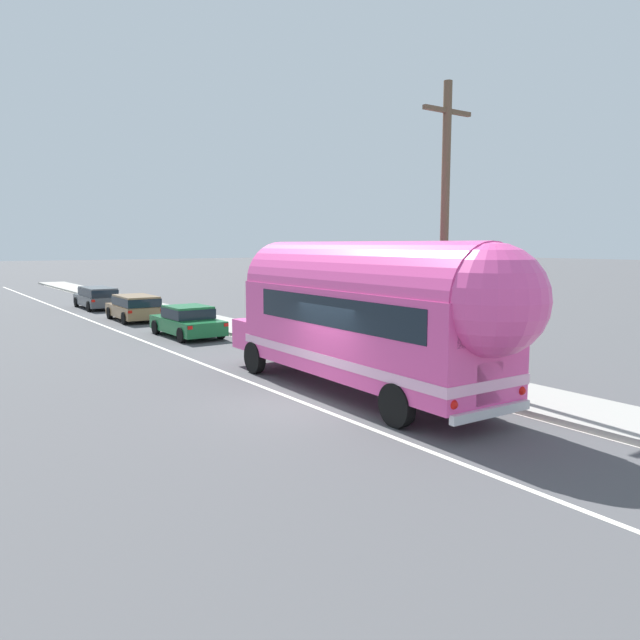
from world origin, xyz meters
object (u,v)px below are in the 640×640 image
Objects in this scene: car_second at (135,306)px; car_third at (97,296)px; utility_pole at (444,231)px; car_lead at (188,320)px; painted_bus at (370,311)px.

car_second is 0.91× the size of car_third.
car_second is at bearing 97.23° from utility_pole.
car_third is at bearing 90.27° from car_lead.
car_lead is (0.24, 12.77, -1.57)m from painted_bus.
car_second is at bearing 89.56° from painted_bus.
painted_bus is 2.62× the size of car_second.
painted_bus is at bearing -90.44° from car_second.
utility_pole is 13.56m from car_lead.
car_lead is at bearing 88.92° from painted_bus.
car_third is (0.02, 7.40, 0.01)m from car_second.
utility_pole is at bearing -79.39° from car_lead.
painted_bus is 12.87m from car_lead.
car_lead is 6.82m from car_second.
car_lead is at bearing -89.25° from car_second.
utility_pole is at bearing -84.78° from car_third.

